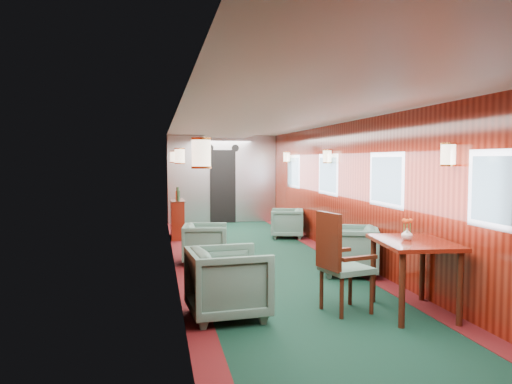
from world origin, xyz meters
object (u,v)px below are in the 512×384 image
armchair_right_near (350,250)px  side_chair (338,258)px  dining_table (414,252)px  armchair_left_near (228,283)px  armchair_left_far (206,243)px  armchair_right_far (287,223)px  credenza (177,218)px

armchair_right_near → side_chair: bearing=-4.3°
dining_table → armchair_right_near: size_ratio=1.45×
dining_table → armchair_left_near: (-2.08, 0.25, -0.31)m
armchair_left_far → armchair_right_far: armchair_left_far is taller
armchair_right_far → side_chair: bearing=6.6°
dining_table → armchair_right_far: bearing=96.8°
dining_table → armchair_left_far: bearing=129.5°
dining_table → armchair_left_far: size_ratio=1.62×
armchair_left_near → dining_table: bearing=-102.0°
armchair_left_far → armchair_right_near: 2.42m
armchair_left_far → armchair_right_near: armchair_right_near is taller
credenza → armchair_right_near: bearing=-59.3°
armchair_left_far → armchair_right_near: bearing=-113.2°
side_chair → armchair_left_far: 3.25m
armchair_right_near → armchair_left_near: bearing=-30.0°
credenza → armchair_left_far: 2.84m
armchair_left_near → armchair_left_far: size_ratio=1.16×
credenza → armchair_left_near: 5.75m
side_chair → armchair_left_far: size_ratio=1.57×
dining_table → side_chair: 0.85m
dining_table → armchair_left_near: 2.12m
dining_table → credenza: bearing=118.6°
armchair_left_near → armchair_right_far: size_ratio=1.20×
dining_table → credenza: credenza is taller
armchair_right_near → dining_table: bearing=21.2°
side_chair → armchair_right_far: bearing=67.5°
credenza → armchair_right_far: 2.44m
side_chair → armchair_left_near: side_chair is taller
side_chair → armchair_left_far: side_chair is taller
armchair_left_far → dining_table: bearing=-138.9°
side_chair → credenza: (-1.58, 5.82, -0.19)m
armchair_right_near → armchair_right_far: (-0.03, 3.64, -0.05)m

